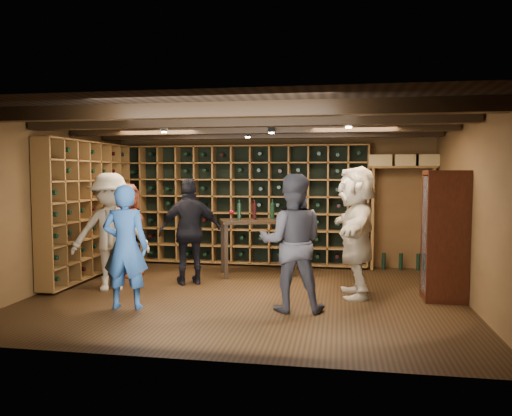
% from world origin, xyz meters
% --- Properties ---
extents(ground, '(6.00, 6.00, 0.00)m').
position_xyz_m(ground, '(0.00, 0.00, 0.00)').
color(ground, black).
rests_on(ground, ground).
extents(room_shell, '(6.00, 6.00, 6.00)m').
position_xyz_m(room_shell, '(0.00, 0.05, 2.42)').
color(room_shell, brown).
rests_on(room_shell, ground).
extents(wine_rack_back, '(4.65, 0.30, 2.20)m').
position_xyz_m(wine_rack_back, '(-0.52, 2.33, 1.15)').
color(wine_rack_back, brown).
rests_on(wine_rack_back, ground).
extents(wine_rack_left, '(0.30, 2.65, 2.20)m').
position_xyz_m(wine_rack_left, '(-2.83, 0.82, 1.15)').
color(wine_rack_left, brown).
rests_on(wine_rack_left, ground).
extents(crate_shelf, '(1.20, 0.32, 2.07)m').
position_xyz_m(crate_shelf, '(2.41, 2.32, 1.57)').
color(crate_shelf, brown).
rests_on(crate_shelf, ground).
extents(display_cabinet, '(0.55, 0.50, 1.75)m').
position_xyz_m(display_cabinet, '(2.71, 0.20, 0.86)').
color(display_cabinet, black).
rests_on(display_cabinet, ground).
extents(man_blue_shirt, '(0.63, 0.45, 1.60)m').
position_xyz_m(man_blue_shirt, '(-1.41, -0.91, 0.80)').
color(man_blue_shirt, navy).
rests_on(man_blue_shirt, ground).
extents(man_grey_suit, '(0.89, 0.72, 1.73)m').
position_xyz_m(man_grey_suit, '(0.71, -0.66, 0.87)').
color(man_grey_suit, black).
rests_on(man_grey_suit, ground).
extents(guest_red_floral, '(0.63, 0.85, 1.57)m').
position_xyz_m(guest_red_floral, '(-2.24, 0.99, 0.79)').
color(guest_red_floral, maroon).
rests_on(guest_red_floral, ground).
extents(guest_woman_black, '(1.05, 0.78, 1.66)m').
position_xyz_m(guest_woman_black, '(-1.00, 0.59, 0.83)').
color(guest_woman_black, black).
rests_on(guest_woman_black, ground).
extents(guest_khaki, '(1.28, 0.99, 1.75)m').
position_xyz_m(guest_khaki, '(-2.06, 0.01, 0.87)').
color(guest_khaki, gray).
rests_on(guest_khaki, ground).
extents(guest_beige, '(0.63, 1.73, 1.84)m').
position_xyz_m(guest_beige, '(1.53, 0.24, 0.92)').
color(guest_beige, '#BDAC8B').
rests_on(guest_beige, ground).
extents(tasting_table, '(1.40, 1.01, 1.23)m').
position_xyz_m(tasting_table, '(-0.08, 1.49, 0.83)').
color(tasting_table, black).
rests_on(tasting_table, ground).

